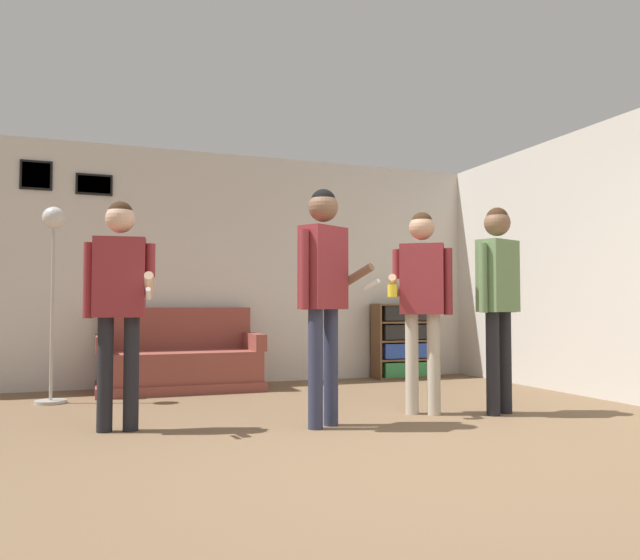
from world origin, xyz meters
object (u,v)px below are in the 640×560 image
couch (180,363)px  person_spectator_near_bookshelf (498,286)px  drinking_cup (407,299)px  person_player_foreground_center (324,278)px  bookshelf (404,341)px  person_watcher_holding_cup (422,289)px  person_player_foreground_left (119,289)px  floor_lamp (53,262)px

couch → person_spectator_near_bookshelf: size_ratio=0.99×
person_spectator_near_bookshelf → drinking_cup: person_spectator_near_bookshelf is taller
person_player_foreground_center → bookshelf: bearing=51.8°
person_player_foreground_center → drinking_cup: bearing=51.3°
person_player_foreground_center → person_watcher_holding_cup: (0.97, 0.23, -0.07)m
bookshelf → person_player_foreground_left: 4.25m
bookshelf → person_spectator_near_bookshelf: person_spectator_near_bookshelf is taller
bookshelf → floor_lamp: bearing=-170.1°
floor_lamp → person_player_foreground_left: bearing=-71.5°
couch → drinking_cup: 2.95m
floor_lamp → person_player_foreground_center: floor_lamp is taller
couch → person_spectator_near_bookshelf: 3.45m
person_spectator_near_bookshelf → person_player_foreground_center: bearing=-179.5°
floor_lamp → person_player_foreground_left: size_ratio=1.10×
floor_lamp → person_watcher_holding_cup: bearing=-30.2°
couch → person_player_foreground_center: (0.73, -2.46, 0.82)m
bookshelf → person_watcher_holding_cup: 2.74m
bookshelf → person_player_foreground_center: bearing=-128.2°
couch → bookshelf: bookshelf is taller
bookshelf → person_spectator_near_bookshelf: size_ratio=0.54×
floor_lamp → person_spectator_near_bookshelf: bearing=-28.6°
person_player_foreground_center → person_watcher_holding_cup: person_player_foreground_center is taller
person_watcher_holding_cup → bookshelf: bearing=65.2°
couch → bookshelf: 2.83m
person_spectator_near_bookshelf → bookshelf: bearing=78.9°
person_watcher_holding_cup → person_spectator_near_bookshelf: bearing=-19.8°
couch → person_player_foreground_center: bearing=-73.5°
person_watcher_holding_cup → person_player_foreground_left: bearing=176.8°
person_player_foreground_center → person_spectator_near_bookshelf: 1.57m
drinking_cup → person_watcher_holding_cup: bearing=-115.5°
bookshelf → drinking_cup: (0.04, -0.00, 0.52)m
person_player_foreground_left → drinking_cup: bearing=32.7°
couch → floor_lamp: (-1.24, -0.52, 1.02)m
couch → person_player_foreground_center: size_ratio=0.96×
floor_lamp → drinking_cup: size_ratio=16.58×
person_player_foreground_center → person_spectator_near_bookshelf: bearing=0.5°
person_player_foreground_left → person_watcher_holding_cup: bearing=-3.2°
person_spectator_near_bookshelf → floor_lamp: bearing=151.4°
person_watcher_holding_cup → drinking_cup: size_ratio=15.31×
couch → floor_lamp: size_ratio=0.93×
bookshelf → person_player_foreground_left: (-3.54, -2.29, 0.56)m
floor_lamp → person_spectator_near_bookshelf: floor_lamp is taller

